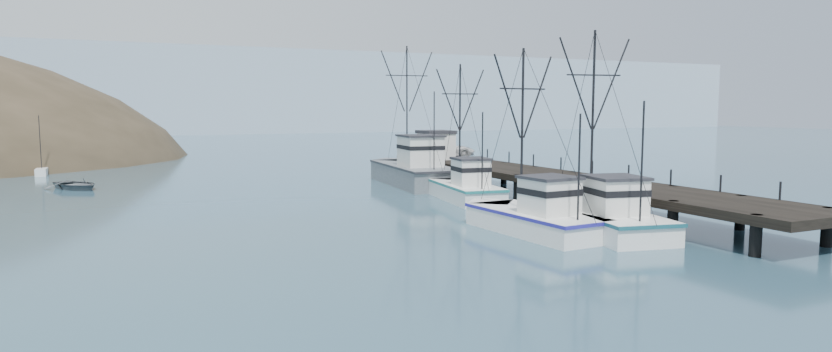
{
  "coord_description": "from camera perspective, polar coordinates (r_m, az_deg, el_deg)",
  "views": [
    {
      "loc": [
        -15.6,
        -24.47,
        6.95
      ],
      "look_at": [
        2.17,
        14.02,
        2.5
      ],
      "focal_mm": 28.0,
      "sensor_mm": 36.0,
      "label": 1
    }
  ],
  "objects": [
    {
      "name": "distant_ridge_far",
      "position": [
        211.0,
        -31.45,
        3.23
      ],
      "size": [
        180.0,
        25.0,
        18.0
      ],
      "primitive_type": "cube",
      "color": "silver",
      "rests_on": "ground"
    },
    {
      "name": "trawler_mid",
      "position": [
        37.06,
        10.1,
        -3.63
      ],
      "size": [
        4.16,
        10.68,
        10.64
      ],
      "color": "white",
      "rests_on": "ground"
    },
    {
      "name": "work_vessel",
      "position": [
        59.27,
        -0.32,
        0.45
      ],
      "size": [
        5.79,
        15.57,
        12.98
      ],
      "color": "slate",
      "rests_on": "ground"
    },
    {
      "name": "pier_shed",
      "position": [
        62.99,
        1.77,
        2.78
      ],
      "size": [
        3.0,
        3.2,
        2.8
      ],
      "color": "silver",
      "rests_on": "pier"
    },
    {
      "name": "pickup_truck",
      "position": [
        66.07,
        2.76,
        2.37
      ],
      "size": [
        6.2,
        4.44,
        1.57
      ],
      "primitive_type": "imported",
      "rotation": [
        0.0,
        0.0,
        1.21
      ],
      "color": "silver",
      "rests_on": "pier"
    },
    {
      "name": "distant_ridge",
      "position": [
        196.27,
        -17.3,
        3.69
      ],
      "size": [
        360.0,
        40.0,
        26.0
      ],
      "primitive_type": "cube",
      "color": "#9EB2C6",
      "rests_on": "ground"
    },
    {
      "name": "ground",
      "position": [
        29.84,
        7.59,
        -7.53
      ],
      "size": [
        400.0,
        400.0,
        0.0
      ],
      "primitive_type": "plane",
      "color": "#2C4E63",
      "rests_on": "ground"
    },
    {
      "name": "trawler_near",
      "position": [
        38.27,
        15.81,
        -3.45
      ],
      "size": [
        5.67,
        11.67,
        11.7
      ],
      "color": "white",
      "rests_on": "ground"
    },
    {
      "name": "trawler_far",
      "position": [
        49.56,
        4.22,
        -1.13
      ],
      "size": [
        4.52,
        10.33,
        10.64
      ],
      "color": "white",
      "rests_on": "ground"
    },
    {
      "name": "motorboat",
      "position": [
        63.1,
        -27.72,
        -1.02
      ],
      "size": [
        5.88,
        6.43,
        1.09
      ],
      "primitive_type": "imported",
      "rotation": [
        0.0,
        0.0,
        0.52
      ],
      "color": "#545A5E",
      "rests_on": "ground"
    },
    {
      "name": "pier",
      "position": [
        50.41,
        11.35,
        -0.11
      ],
      "size": [
        6.0,
        44.0,
        2.0
      ],
      "color": "black",
      "rests_on": "ground"
    }
  ]
}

